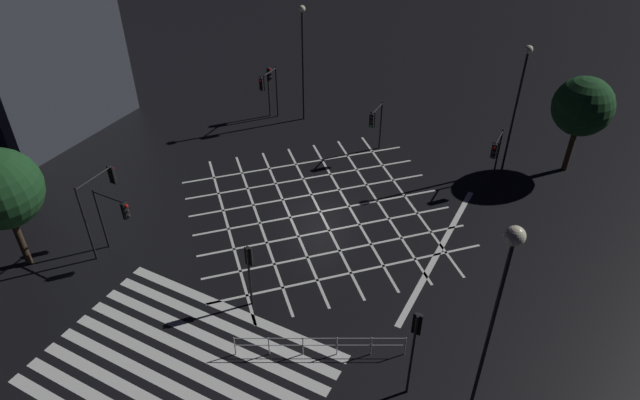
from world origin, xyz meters
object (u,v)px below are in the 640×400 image
object	(u,v)px
traffic_light_sw_main	(115,212)
traffic_light_se_cross	(415,338)
street_tree_near	(0,189)
traffic_light_ne_cross	(496,151)
street_lamp_east	(500,292)
street_lamp_west	(303,46)
traffic_light_nw_main	(269,81)
traffic_light_nw_cross	(268,86)
street_tree_far	(583,107)
traffic_light_median_south	(250,264)
street_lamp_far	(520,90)
traffic_light_sw_cross	(100,194)
traffic_light_median_north	(375,121)

from	to	relation	value
traffic_light_sw_main	traffic_light_se_cross	bearing A→B (deg)	-3.24
street_tree_near	traffic_light_ne_cross	bearing A→B (deg)	43.41
traffic_light_ne_cross	street_lamp_east	size ratio (longest dim) A/B	0.34
traffic_light_sw_main	street_lamp_west	distance (m)	17.28
traffic_light_sw_main	street_tree_near	size ratio (longest dim) A/B	0.57
traffic_light_nw_main	traffic_light_nw_cross	distance (m)	1.01
traffic_light_ne_cross	street_tree_far	distance (m)	5.75
traffic_light_median_south	traffic_light_ne_cross	distance (m)	16.38
traffic_light_nw_main	street_tree_far	distance (m)	20.21
traffic_light_median_south	traffic_light_se_cross	world-z (taller)	traffic_light_se_cross
traffic_light_se_cross	street_lamp_far	bearing A→B (deg)	1.70
traffic_light_sw_main	traffic_light_median_south	distance (m)	7.69
traffic_light_sw_cross	traffic_light_nw_cross	bearing A→B (deg)	-0.61
traffic_light_nw_cross	traffic_light_median_north	size ratio (longest dim) A/B	1.13
street_tree_far	street_lamp_west	bearing A→B (deg)	-174.10
traffic_light_median_south	traffic_light_se_cross	size ratio (longest dim) A/B	0.77
traffic_light_ne_cross	street_lamp_west	distance (m)	14.42
street_lamp_east	street_tree_near	xyz separation A→B (m)	(-22.05, -1.30, -2.69)
traffic_light_median_south	street_lamp_far	world-z (taller)	street_lamp_far
traffic_light_median_north	street_tree_near	size ratio (longest dim) A/B	0.53
street_lamp_east	street_tree_far	bearing A→B (deg)	88.89
street_lamp_west	street_lamp_far	bearing A→B (deg)	-0.46
traffic_light_se_cross	street_tree_near	distance (m)	19.70
traffic_light_median_south	street_lamp_west	world-z (taller)	street_lamp_west
street_lamp_west	traffic_light_sw_cross	bearing A→B (deg)	-96.85
traffic_light_nw_cross	street_tree_far	distance (m)	19.88
traffic_light_ne_cross	street_lamp_far	size ratio (longest dim) A/B	0.41
traffic_light_nw_cross	street_lamp_east	size ratio (longest dim) A/B	0.40
traffic_light_nw_main	traffic_light_ne_cross	size ratio (longest dim) A/B	1.13
traffic_light_ne_cross	street_lamp_far	bearing A→B (deg)	171.49
street_tree_near	street_lamp_west	bearing A→B (deg)	76.43
traffic_light_nw_cross	traffic_light_ne_cross	xyz separation A→B (m)	(15.80, -0.50, -0.40)
traffic_light_nw_cross	street_tree_far	world-z (taller)	street_tree_far
street_tree_far	traffic_light_sw_cross	bearing A→B (deg)	-136.57
street_lamp_far	traffic_light_sw_cross	bearing A→B (deg)	-134.25
street_lamp_west	traffic_light_median_south	bearing A→B (deg)	-68.25
traffic_light_sw_cross	street_lamp_east	world-z (taller)	street_lamp_east
traffic_light_nw_cross	traffic_light_median_south	xyz separation A→B (m)	(8.56, -15.20, -0.40)
traffic_light_se_cross	street_lamp_east	size ratio (longest dim) A/B	0.45
traffic_light_nw_main	street_lamp_west	xyz separation A→B (m)	(2.32, 0.73, 2.73)
traffic_light_nw_cross	traffic_light_nw_main	bearing A→B (deg)	-152.56
traffic_light_sw_main	traffic_light_sw_cross	distance (m)	1.20
traffic_light_nw_cross	traffic_light_sw_cross	distance (m)	15.19
traffic_light_se_cross	traffic_light_nw_main	bearing A→B (deg)	44.82
traffic_light_sw_main	street_lamp_west	size ratio (longest dim) A/B	0.45
traffic_light_median_south	street_lamp_east	distance (m)	11.72
traffic_light_nw_main	traffic_light_sw_main	size ratio (longest dim) A/B	1.03
street_lamp_far	street_tree_far	world-z (taller)	street_lamp_far
street_lamp_east	street_lamp_far	world-z (taller)	street_lamp_east
traffic_light_median_north	street_lamp_west	world-z (taller)	street_lamp_west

